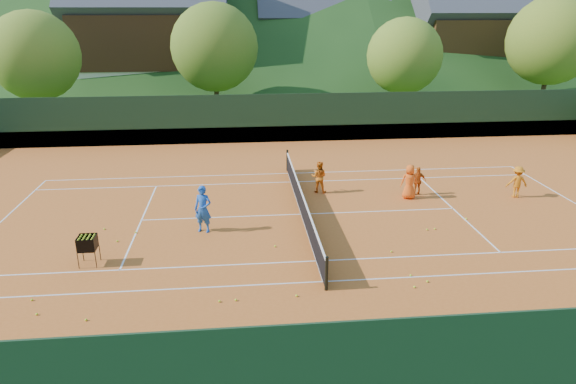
{
  "coord_description": "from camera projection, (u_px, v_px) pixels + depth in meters",
  "views": [
    {
      "loc": [
        -2.45,
        -19.22,
        7.98
      ],
      "look_at": [
        -0.56,
        0.0,
        1.0
      ],
      "focal_mm": 32.0,
      "sensor_mm": 36.0,
      "label": 1
    }
  ],
  "objects": [
    {
      "name": "tennis_ball_6",
      "position": [
        316.0,
        234.0,
        19.02
      ],
      "size": [
        0.07,
        0.07,
        0.07
      ],
      "primitive_type": "sphere",
      "color": "#C5F729",
      "rests_on": "clay_court"
    },
    {
      "name": "tennis_ball_18",
      "position": [
        538.0,
        314.0,
        14.06
      ],
      "size": [
        0.07,
        0.07,
        0.07
      ],
      "primitive_type": "sphere",
      "color": "#C5F729",
      "rests_on": "clay_court"
    },
    {
      "name": "student_b",
      "position": [
        418.0,
        181.0,
        22.9
      ],
      "size": [
        0.76,
        0.33,
        1.28
      ],
      "primitive_type": "imported",
      "rotation": [
        0.0,
        0.0,
        3.12
      ],
      "color": "#CE5612",
      "rests_on": "clay_court"
    },
    {
      "name": "clay_court",
      "position": [
        302.0,
        214.0,
        20.92
      ],
      "size": [
        40.0,
        24.0,
        0.02
      ],
      "primitive_type": "cube",
      "color": "#BC591E",
      "rests_on": "ground"
    },
    {
      "name": "tennis_ball_0",
      "position": [
        411.0,
        275.0,
        16.08
      ],
      "size": [
        0.07,
        0.07,
        0.07
      ],
      "primitive_type": "sphere",
      "color": "#C5F729",
      "rests_on": "clay_court"
    },
    {
      "name": "tennis_ball_17",
      "position": [
        391.0,
        251.0,
        17.65
      ],
      "size": [
        0.07,
        0.07,
        0.07
      ],
      "primitive_type": "sphere",
      "color": "#C5F729",
      "rests_on": "clay_court"
    },
    {
      "name": "student_d",
      "position": [
        517.0,
        182.0,
        22.58
      ],
      "size": [
        0.97,
        0.64,
        1.41
      ],
      "primitive_type": "imported",
      "rotation": [
        0.0,
        0.0,
        3.01
      ],
      "color": "orange",
      "rests_on": "clay_court"
    },
    {
      "name": "chalet_right",
      "position": [
        471.0,
        37.0,
        49.06
      ],
      "size": [
        11.5,
        8.82,
        11.91
      ],
      "color": "beige",
      "rests_on": "ground"
    },
    {
      "name": "ball_hopper",
      "position": [
        87.0,
        244.0,
        16.6
      ],
      "size": [
        0.57,
        0.57,
        1.0
      ],
      "color": "black",
      "rests_on": "clay_court"
    },
    {
      "name": "student_a",
      "position": [
        319.0,
        177.0,
        23.18
      ],
      "size": [
        0.84,
        0.74,
        1.45
      ],
      "primitive_type": "imported",
      "rotation": [
        0.0,
        0.0,
        2.83
      ],
      "color": "orange",
      "rests_on": "clay_court"
    },
    {
      "name": "tennis_ball_8",
      "position": [
        435.0,
        229.0,
        19.46
      ],
      "size": [
        0.07,
        0.07,
        0.07
      ],
      "primitive_type": "sphere",
      "color": "#C5F729",
      "rests_on": "clay_court"
    },
    {
      "name": "tennis_ball_5",
      "position": [
        117.0,
        241.0,
        18.44
      ],
      "size": [
        0.07,
        0.07,
        0.07
      ],
      "primitive_type": "sphere",
      "color": "#C5F729",
      "rests_on": "clay_court"
    },
    {
      "name": "perimeter_fence",
      "position": [
        302.0,
        185.0,
        20.49
      ],
      "size": [
        40.4,
        24.24,
        3.0
      ],
      "color": "#15311B",
      "rests_on": "clay_court"
    },
    {
      "name": "chalet_left",
      "position": [
        151.0,
        35.0,
        46.16
      ],
      "size": [
        13.8,
        9.93,
        12.92
      ],
      "color": "beige",
      "rests_on": "ground"
    },
    {
      "name": "ground",
      "position": [
        302.0,
        215.0,
        20.92
      ],
      "size": [
        400.0,
        400.0,
        0.0
      ],
      "primitive_type": "plane",
      "color": "#274E18",
      "rests_on": "ground"
    },
    {
      "name": "tennis_ball_20",
      "position": [
        297.0,
        296.0,
        14.95
      ],
      "size": [
        0.07,
        0.07,
        0.07
      ],
      "primitive_type": "sphere",
      "color": "#C5F729",
      "rests_on": "clay_court"
    },
    {
      "name": "tennis_ball_21",
      "position": [
        501.0,
        318.0,
        13.86
      ],
      "size": [
        0.07,
        0.07,
        0.07
      ],
      "primitive_type": "sphere",
      "color": "#C5F729",
      "rests_on": "clay_court"
    },
    {
      "name": "coach",
      "position": [
        203.0,
        209.0,
        19.02
      ],
      "size": [
        0.76,
        0.62,
        1.8
      ],
      "primitive_type": "imported",
      "rotation": [
        0.0,
        0.0,
        -0.32
      ],
      "color": "blue",
      "rests_on": "clay_court"
    },
    {
      "name": "tennis_ball_7",
      "position": [
        136.0,
        232.0,
        19.14
      ],
      "size": [
        0.07,
        0.07,
        0.07
      ],
      "primitive_type": "sphere",
      "color": "#C5F729",
      "rests_on": "clay_court"
    },
    {
      "name": "tennis_net",
      "position": [
        302.0,
        203.0,
        20.75
      ],
      "size": [
        0.1,
        12.07,
        1.1
      ],
      "color": "black",
      "rests_on": "clay_court"
    },
    {
      "name": "tennis_ball_12",
      "position": [
        32.0,
        300.0,
        14.74
      ],
      "size": [
        0.07,
        0.07,
        0.07
      ],
      "primitive_type": "sphere",
      "color": "#C5F729",
      "rests_on": "clay_court"
    },
    {
      "name": "tennis_ball_4",
      "position": [
        427.0,
        281.0,
        15.73
      ],
      "size": [
        0.07,
        0.07,
        0.07
      ],
      "primitive_type": "sphere",
      "color": "#C5F729",
      "rests_on": "clay_court"
    },
    {
      "name": "tennis_ball_3",
      "position": [
        37.0,
        314.0,
        14.05
      ],
      "size": [
        0.07,
        0.07,
        0.07
      ],
      "primitive_type": "sphere",
      "color": "#C5F729",
      "rests_on": "clay_court"
    },
    {
      "name": "chalet_mid",
      "position": [
        320.0,
        39.0,
        51.6
      ],
      "size": [
        12.65,
        8.82,
        11.45
      ],
      "color": "beige",
      "rests_on": "ground"
    },
    {
      "name": "tennis_ball_10",
      "position": [
        427.0,
        229.0,
        19.4
      ],
      "size": [
        0.07,
        0.07,
        0.07
      ],
      "primitive_type": "sphere",
      "color": "#C5F729",
      "rests_on": "clay_court"
    },
    {
      "name": "tennis_ball_13",
      "position": [
        104.0,
        229.0,
        19.44
      ],
      "size": [
        0.07,
        0.07,
        0.07
      ],
      "primitive_type": "sphere",
      "color": "#C5F729",
      "rests_on": "clay_court"
    },
    {
      "name": "tree_a",
      "position": [
        35.0,
        56.0,
        34.64
      ],
      "size": [
        6.0,
        6.0,
        7.88
      ],
      "color": "#3D2518",
      "rests_on": "ground"
    },
    {
      "name": "tree_b",
      "position": [
        214.0,
        47.0,
        37.51
      ],
      "size": [
        6.4,
        6.4,
        8.4
      ],
      "color": "#3F2A19",
      "rests_on": "ground"
    },
    {
      "name": "tennis_ball_1",
      "position": [
        466.0,
        219.0,
        20.4
      ],
      "size": [
        0.07,
        0.07,
        0.07
      ],
      "primitive_type": "sphere",
      "color": "#C5F729",
      "rests_on": "clay_court"
    },
    {
      "name": "tennis_ball_14",
      "position": [
        86.0,
        320.0,
        13.8
      ],
      "size": [
        0.07,
        0.07,
        0.07
      ],
      "primitive_type": "sphere",
      "color": "#C5F729",
      "rests_on": "clay_court"
    },
    {
      "name": "student_c",
      "position": [
        409.0,
        182.0,
        22.41
      ],
      "size": [
        0.82,
        0.61,
        1.54
      ],
      "primitive_type": "imported",
      "rotation": [
        0.0,
        0.0,
        2.97
      ],
      "color": "#FC5D16",
      "rests_on": "clay_court"
    },
    {
      "name": "tennis_ball_2",
      "position": [
        414.0,
        287.0,
        15.42
      ],
      "size": [
        0.07,
        0.07,
        0.07
      ],
      "primitive_type": "sphere",
      "color": "#C5F729",
      "rests_on": "clay_court"
    },
    {
      "name": "tree_c",
      "position": [
        404.0,
        56.0,
        38.08
      ],
      "size": [
        5.6,
        5.6,
        7.35
      ],
      "color": "#402819",
      "rests_on": "ground"
    },
    {
      "name": "tennis_ball_15",
      "position": [
        236.0,
        300.0,
        14.73
      ],
      "size": [
        0.07,
        0.07,
        0.07
      ],
      "primitive_type": "sphere",
      "color": "#C5F729",
      "rests_on": "clay_court"
    },
    {
      "name": "tree_d",
      "position": [
        552.0,
        41.0,
        39.79
      ],
      "size": [
        6.8,
        6.8,
        8.93
      ],
      "color": "#422B1A",
      "rests_on": "ground"
    },
    {
      "name": "tennis_ball_11",
      "position": [
        219.0,
        301.0,
        14.67
      ],
      "size": [
        0.07,
        0.07,
        0.07
      ],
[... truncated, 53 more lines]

